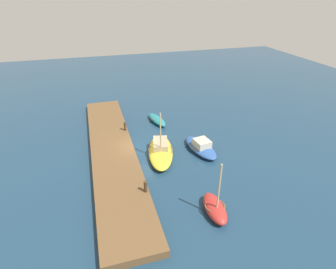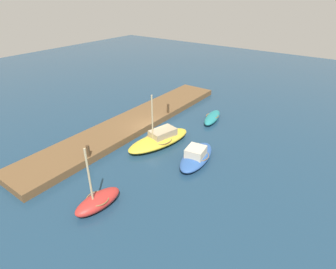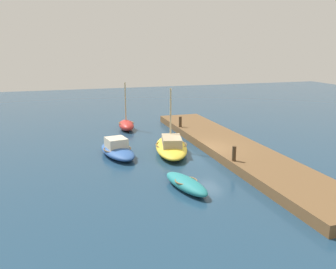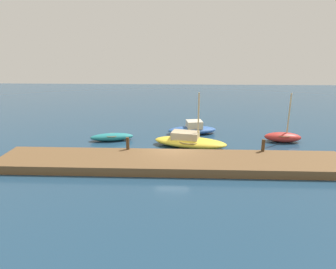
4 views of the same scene
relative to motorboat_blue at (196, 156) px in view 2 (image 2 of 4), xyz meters
The scene contains 8 objects.
ground_plane 5.98m from the motorboat_blue, 106.83° to the right, with size 84.00×84.00×0.00m, color navy.
dock_platform 8.19m from the motorboat_blue, 102.17° to the right, with size 23.91×3.86×0.58m, color brown.
motorboat_blue is the anchor object (origin of this frame).
sailboat_yellow 3.82m from the motorboat_blue, 95.74° to the right, with size 6.33×3.49×4.51m.
rowboat_teal 7.54m from the motorboat_blue, 161.05° to the right, with size 3.86×1.87×0.64m.
rowboat_red 8.01m from the motorboat_blue, 15.61° to the right, with size 3.16×1.53×4.23m.
mooring_post_west 8.11m from the motorboat_blue, 128.54° to the right, with size 0.24×0.24×0.92m, color #47331E.
mooring_post_mid_west 8.04m from the motorboat_blue, 52.11° to the right, with size 0.25×0.25×0.90m, color #47331E.
Camera 2 is at (17.02, 14.28, 11.61)m, focal length 29.28 mm.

